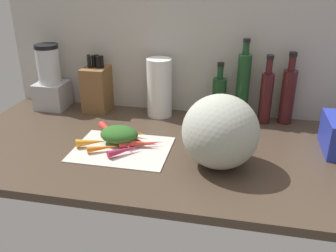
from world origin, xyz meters
TOP-DOWN VIEW (x-y plane):
  - ground_plane at (0.00, 0.00)cm, footprint 170.00×80.00cm
  - wall_back at (0.00, 38.50)cm, footprint 170.00×3.00cm
  - cutting_board at (-18.38, -6.90)cm, footprint 35.47×27.12cm
  - carrot_0 at (-30.01, -7.71)cm, footprint 11.65×6.96cm
  - carrot_1 at (-14.65, -1.33)cm, footprint 13.44×9.52cm
  - carrot_2 at (-24.25, -10.40)cm, footprint 11.55×7.49cm
  - carrot_3 at (-10.28, -4.25)cm, footprint 10.63×3.71cm
  - carrot_4 at (-17.35, 3.84)cm, footprint 11.57×3.97cm
  - carrot_5 at (-21.90, 1.10)cm, footprint 9.26×7.88cm
  - carrot_6 at (-27.33, 3.57)cm, footprint 11.99×12.21cm
  - carrot_7 at (-11.39, -3.97)cm, footprint 16.60×8.22cm
  - carrot_8 at (-15.99, -10.91)cm, footprint 11.22×10.70cm
  - carrot_9 at (-18.62, -3.98)cm, footprint 12.22×14.27cm
  - carrot_greens_pile at (-20.82, -2.29)cm, footprint 14.69×11.30cm
  - winter_squash at (17.86, -11.04)cm, footprint 25.71×24.69cm
  - knife_block at (-42.45, 31.21)cm, footprint 11.12×14.87cm
  - blender_appliance at (-64.63, 28.66)cm, footprint 13.99×13.99cm
  - paper_towel_roll at (-12.31, 29.50)cm, footprint 11.10×11.10cm
  - bottle_0 at (14.09, 31.04)cm, footprint 6.10×6.10cm
  - bottle_1 at (24.00, 31.43)cm, footprint 5.70×5.70cm
  - bottle_2 at (33.98, 30.60)cm, footprint 5.40×5.40cm
  - bottle_3 at (42.95, 32.29)cm, footprint 5.93×5.93cm

SIDE VIEW (x-z plane):
  - ground_plane at x=0.00cm, z-range -3.00..0.00cm
  - cutting_board at x=-18.38cm, z-range 0.00..0.80cm
  - carrot_7 at x=-11.39cm, z-range 0.80..2.85cm
  - carrot_5 at x=-21.90cm, z-range 0.80..2.87cm
  - carrot_2 at x=-24.25cm, z-range 0.80..3.01cm
  - carrot_9 at x=-18.62cm, z-range 0.80..3.11cm
  - carrot_1 at x=-14.65cm, z-range 0.80..3.22cm
  - carrot_3 at x=-10.28cm, z-range 0.80..3.22cm
  - carrot_8 at x=-15.99cm, z-range 0.80..3.38cm
  - carrot_4 at x=-17.35cm, z-range 0.80..3.56cm
  - carrot_0 at x=-30.01cm, z-range 0.80..3.84cm
  - carrot_6 at x=-27.33cm, z-range 0.80..3.93cm
  - carrot_greens_pile at x=-20.82cm, z-range 0.80..7.01cm
  - bottle_0 at x=14.09cm, z-range -2.68..22.75cm
  - knife_block at x=-42.45cm, z-range -2.31..23.59cm
  - bottle_2 at x=33.98cm, z-range -2.64..27.08cm
  - winter_squash at x=17.86cm, z-range 0.00..25.31cm
  - bottle_3 at x=42.95cm, z-range -2.61..28.30cm
  - blender_appliance at x=-64.63cm, z-range -2.13..28.20cm
  - paper_towel_roll at x=-12.31cm, z-range 0.00..26.14cm
  - bottle_1 at x=24.00cm, z-range -2.42..33.46cm
  - wall_back at x=0.00cm, z-range 0.00..60.00cm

